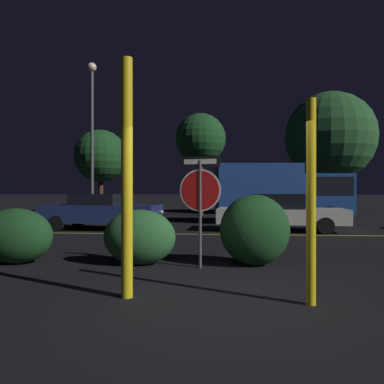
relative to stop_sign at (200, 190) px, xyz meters
The scene contains 15 objects.
ground_plane 2.71m from the stop_sign, 79.63° to the right, with size 260.00×260.00×0.00m, color black.
road_center_stripe 5.92m from the stop_sign, 86.01° to the left, with size 34.89×0.12×0.01m, color gold.
stop_sign is the anchor object (origin of this frame).
yellow_pole_left 2.36m from the stop_sign, 114.00° to the right, with size 0.17×0.17×3.49m, color yellow.
yellow_pole_right 2.83m from the stop_sign, 54.63° to the right, with size 0.13×0.13×2.81m, color yellow.
hedge_bush_0 4.06m from the stop_sign, behind, with size 1.57×0.98×1.18m, color #19421E.
hedge_bush_1 1.63m from the stop_sign, behind, with size 1.52×0.91×1.16m, color #285B2D.
hedge_bush_2 1.43m from the stop_sign, 16.12° to the left, with size 1.44×1.07×1.47m, color #19421E.
passing_car_1 8.37m from the stop_sign, 121.47° to the left, with size 4.82×2.28×1.42m.
passing_car_2 7.65m from the stop_sign, 69.27° to the left, with size 5.03×2.35×1.42m.
delivery_truck 11.34m from the stop_sign, 72.35° to the left, with size 6.46×2.70×2.80m.
street_lamp 12.59m from the stop_sign, 119.25° to the left, with size 0.45×0.45×7.86m.
tree_0 18.12m from the stop_sign, 114.23° to the left, with size 3.41×3.41×5.50m.
tree_1 15.94m from the stop_sign, 92.95° to the left, with size 3.12×3.12×6.31m.
tree_2 17.94m from the stop_sign, 66.03° to the left, with size 5.48×5.48×7.59m.
Camera 1 is at (0.00, -5.33, 1.57)m, focal length 35.00 mm.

